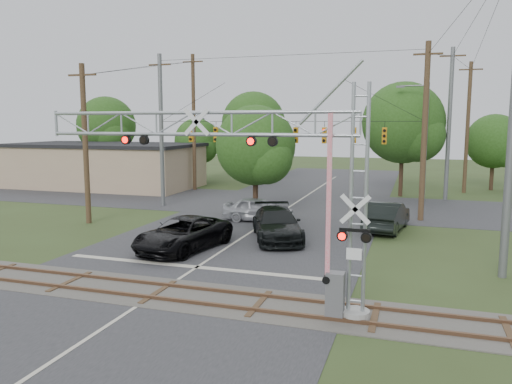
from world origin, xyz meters
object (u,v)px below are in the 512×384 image
(car_dark, at_px, (277,224))
(sedan_silver, at_px, (259,209))
(crossing_gantry, at_px, (253,172))
(traffic_signal_span, at_px, (294,133))
(commercial_building, at_px, (104,165))
(streetlight, at_px, (424,136))
(pickup_black, at_px, (183,234))

(car_dark, distance_m, sedan_silver, 5.21)
(crossing_gantry, height_order, traffic_signal_span, traffic_signal_span)
(car_dark, relative_size, commercial_building, 0.32)
(traffic_signal_span, xyz_separation_m, streetlight, (8.69, 7.83, -0.39))
(crossing_gantry, height_order, sedan_silver, crossing_gantry)
(commercial_building, xyz_separation_m, streetlight, (30.28, -0.84, 3.12))
(sedan_silver, bearing_deg, pickup_black, 169.09)
(car_dark, xyz_separation_m, streetlight, (7.63, 15.97, 4.45))
(crossing_gantry, distance_m, streetlight, 26.80)
(crossing_gantry, distance_m, traffic_signal_span, 18.64)
(sedan_silver, distance_m, streetlight, 15.92)
(traffic_signal_span, distance_m, pickup_black, 13.09)
(streetlight, bearing_deg, pickup_black, -120.40)
(sedan_silver, bearing_deg, crossing_gantry, -164.41)
(pickup_black, bearing_deg, streetlight, 69.84)
(streetlight, bearing_deg, car_dark, -115.55)
(car_dark, xyz_separation_m, sedan_silver, (-2.50, 4.56, -0.07))
(pickup_black, xyz_separation_m, commercial_building, (-18.75, 20.48, 1.37))
(traffic_signal_span, xyz_separation_m, sedan_silver, (-1.44, -3.57, -4.92))
(traffic_signal_span, bearing_deg, commercial_building, 158.11)
(sedan_silver, xyz_separation_m, commercial_building, (-20.14, 12.25, 1.40))
(car_dark, bearing_deg, streetlight, 42.23)
(car_dark, distance_m, streetlight, 18.25)
(crossing_gantry, relative_size, sedan_silver, 2.58)
(pickup_black, bearing_deg, car_dark, 53.59)
(sedan_silver, bearing_deg, traffic_signal_span, -23.33)
(pickup_black, height_order, car_dark, car_dark)
(traffic_signal_span, xyz_separation_m, car_dark, (1.06, -8.14, -4.84))
(crossing_gantry, distance_m, commercial_building, 36.67)
(car_dark, relative_size, streetlight, 0.63)
(commercial_building, distance_m, streetlight, 30.45)
(sedan_silver, bearing_deg, car_dark, -152.63)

